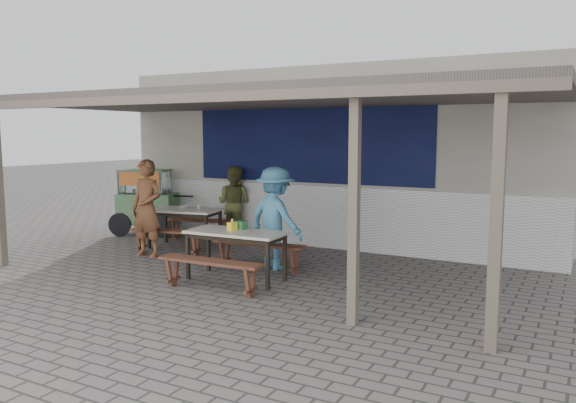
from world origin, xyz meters
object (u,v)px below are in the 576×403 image
at_px(bench_right_wall, 259,249).
at_px(tissue_box, 232,226).
at_px(bench_right_street, 210,268).
at_px(patron_wall_side, 234,203).
at_px(table_right, 236,236).
at_px(condiment_jar, 199,207).
at_px(vendor_cart, 147,199).
at_px(bench_left_street, 168,236).
at_px(table_left, 185,213).
at_px(bench_left_wall, 200,225).
at_px(condiment_bowl, 184,207).
at_px(patron_street_side, 147,208).
at_px(patron_right_table, 275,218).
at_px(donation_box, 241,225).

distance_m(bench_right_wall, tissue_box, 0.79).
height_order(bench_right_street, patron_wall_side, patron_wall_side).
bearing_deg(patron_wall_side, table_right, 120.40).
bearing_deg(bench_right_wall, condiment_jar, 149.46).
bearing_deg(vendor_cart, bench_right_wall, -40.94).
bearing_deg(tissue_box, bench_left_street, 156.63).
distance_m(table_right, tissue_box, 0.18).
distance_m(table_left, condiment_jar, 0.30).
bearing_deg(bench_right_street, bench_left_street, 140.20).
xyz_separation_m(table_left, bench_left_street, (0.14, -0.66, -0.34)).
bearing_deg(bench_left_street, patron_wall_side, 68.24).
bearing_deg(bench_left_wall, bench_left_street, -90.00).
height_order(bench_left_wall, condiment_bowl, condiment_bowl).
relative_size(bench_left_wall, patron_street_side, 0.83).
distance_m(vendor_cart, patron_right_table, 4.25).
height_order(condiment_jar, condiment_bowl, condiment_jar).
distance_m(table_left, vendor_cart, 1.75).
height_order(patron_wall_side, donation_box, patron_wall_side).
distance_m(patron_wall_side, condiment_jar, 0.91).
bearing_deg(table_left, donation_box, -43.91).
height_order(bench_right_wall, tissue_box, tissue_box).
distance_m(bench_right_wall, condiment_jar, 2.33).
xyz_separation_m(patron_wall_side, patron_right_table, (1.98, -1.73, 0.07)).
bearing_deg(bench_left_wall, table_left, -90.00).
relative_size(vendor_cart, patron_street_side, 0.96).
height_order(table_right, patron_right_table, patron_right_table).
relative_size(table_left, tissue_box, 12.47).
xyz_separation_m(tissue_box, condiment_jar, (-1.94, 1.71, -0.02)).
bearing_deg(condiment_bowl, bench_right_street, -45.09).
xyz_separation_m(bench_left_street, tissue_box, (2.02, -0.87, 0.47)).
height_order(table_right, bench_right_wall, table_right).
distance_m(bench_left_street, bench_right_street, 2.71).
height_order(table_left, patron_street_side, patron_street_side).
height_order(patron_street_side, condiment_jar, patron_street_side).
xyz_separation_m(table_left, donation_box, (2.22, -1.40, 0.14)).
bearing_deg(bench_left_wall, tissue_box, -55.39).
xyz_separation_m(donation_box, condiment_jar, (-2.01, 1.58, -0.02)).
bearing_deg(table_left, bench_right_street, -56.68).
bearing_deg(vendor_cart, table_left, -41.76).
bearing_deg(condiment_bowl, donation_box, -33.11).
xyz_separation_m(bench_right_wall, vendor_cart, (-3.83, 1.58, 0.43)).
bearing_deg(bench_left_wall, condiment_bowl, -99.33).
bearing_deg(table_right, condiment_bowl, 141.49).
height_order(bench_right_wall, patron_street_side, patron_street_side).
distance_m(bench_left_street, tissue_box, 2.25).
xyz_separation_m(bench_left_wall, bench_right_street, (2.43, -2.95, 0.01)).
xyz_separation_m(bench_right_wall, patron_wall_side, (-1.79, 1.94, 0.43)).
xyz_separation_m(donation_box, condiment_bowl, (-2.34, 1.52, -0.04)).
height_order(tissue_box, condiment_jar, tissue_box).
xyz_separation_m(bench_left_wall, tissue_box, (2.29, -2.19, 0.47)).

